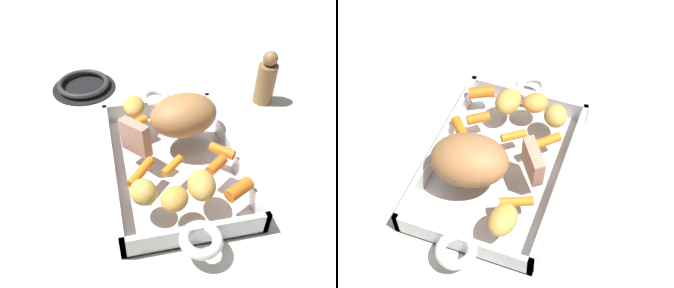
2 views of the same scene
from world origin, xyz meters
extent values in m
plane|color=silver|center=(0.00, 0.00, 0.00)|extent=(2.08, 2.08, 0.00)
cube|color=silver|center=(0.00, 0.00, 0.00)|extent=(0.36, 0.25, 0.01)
cube|color=silver|center=(0.00, 0.12, 0.02)|extent=(0.36, 0.01, 0.05)
cube|color=silver|center=(0.00, -0.12, 0.02)|extent=(0.36, 0.01, 0.05)
cube|color=silver|center=(0.17, 0.00, 0.02)|extent=(0.01, 0.25, 0.05)
cube|color=silver|center=(-0.17, 0.00, 0.02)|extent=(0.01, 0.25, 0.05)
torus|color=silver|center=(0.19, 0.00, 0.04)|extent=(0.07, 0.07, 0.02)
torus|color=silver|center=(-0.19, 0.00, 0.04)|extent=(0.07, 0.07, 0.02)
ellipsoid|color=#AC7241|center=(0.05, -0.03, 0.09)|extent=(0.12, 0.15, 0.08)
cube|color=tan|center=(0.02, 0.07, 0.08)|extent=(0.07, 0.06, 0.07)
cylinder|color=orange|center=(-0.03, -0.09, 0.06)|extent=(0.05, 0.05, 0.02)
cylinder|color=orange|center=(-0.05, 0.07, 0.06)|extent=(0.06, 0.06, 0.02)
cylinder|color=orange|center=(-0.05, 0.01, 0.06)|extent=(0.04, 0.05, 0.02)
cylinder|color=orange|center=(-0.13, -0.08, 0.06)|extent=(0.04, 0.05, 0.02)
cylinder|color=orange|center=(0.09, 0.06, 0.06)|extent=(0.04, 0.06, 0.02)
cylinder|color=orange|center=(-0.06, -0.06, 0.06)|extent=(0.04, 0.05, 0.02)
ellipsoid|color=gold|center=(0.13, 0.06, 0.07)|extent=(0.07, 0.05, 0.04)
ellipsoid|color=gold|center=(-0.11, -0.02, 0.07)|extent=(0.07, 0.05, 0.04)
ellipsoid|color=gold|center=(-0.13, 0.03, 0.07)|extent=(0.06, 0.06, 0.04)
ellipsoid|color=gold|center=(-0.11, 0.07, 0.07)|extent=(0.06, 0.06, 0.04)
camera|label=1|loc=(-0.49, 0.11, 0.51)|focal=38.27mm
camera|label=2|loc=(0.52, 0.20, 0.78)|focal=54.70mm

